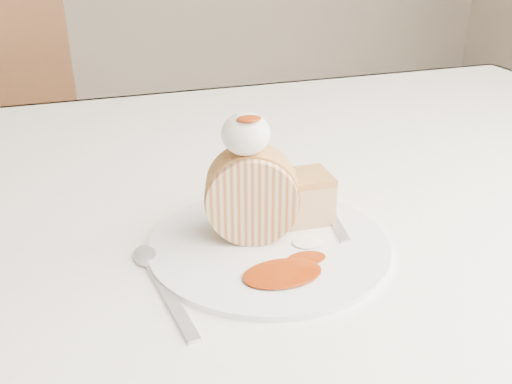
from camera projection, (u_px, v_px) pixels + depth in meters
name	position (u px, v px, depth m)	size (l,w,h in m)	color
table	(269.00, 245.00, 0.74)	(1.40, 0.90, 0.75)	white
plate	(269.00, 244.00, 0.56)	(0.24, 0.24, 0.01)	white
roulade_slice	(252.00, 195.00, 0.55)	(0.09, 0.09, 0.05)	beige
cake_chunk	(304.00, 200.00, 0.59)	(0.05, 0.05, 0.04)	#C38949
whipped_cream	(246.00, 134.00, 0.52)	(0.05, 0.05, 0.04)	silver
caramel_drizzle	(249.00, 113.00, 0.51)	(0.02, 0.02, 0.01)	#892705
caramel_pool	(282.00, 273.00, 0.51)	(0.07, 0.05, 0.00)	#892705
fork	(333.00, 218.00, 0.60)	(0.02, 0.14, 0.00)	silver
spoon	(172.00, 300.00, 0.48)	(0.02, 0.14, 0.00)	silver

